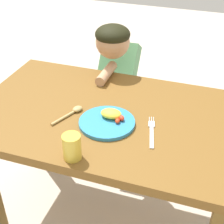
{
  "coord_description": "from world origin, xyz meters",
  "views": [
    {
      "loc": [
        0.42,
        -1.22,
        1.59
      ],
      "look_at": [
        0.01,
        -0.02,
        0.73
      ],
      "focal_mm": 54.72,
      "sensor_mm": 36.0,
      "label": 1
    }
  ],
  "objects_px": {
    "plate": "(108,121)",
    "drinking_cup": "(72,147)",
    "fork": "(152,132)",
    "spoon": "(73,112)",
    "person": "(118,83)"
  },
  "relations": [
    {
      "from": "plate",
      "to": "spoon",
      "type": "distance_m",
      "value": 0.18
    },
    {
      "from": "fork",
      "to": "spoon",
      "type": "relative_size",
      "value": 1.22
    },
    {
      "from": "plate",
      "to": "drinking_cup",
      "type": "relative_size",
      "value": 2.36
    },
    {
      "from": "fork",
      "to": "person",
      "type": "distance_m",
      "value": 0.71
    },
    {
      "from": "fork",
      "to": "person",
      "type": "relative_size",
      "value": 0.22
    },
    {
      "from": "fork",
      "to": "drinking_cup",
      "type": "distance_m",
      "value": 0.36
    },
    {
      "from": "plate",
      "to": "spoon",
      "type": "height_order",
      "value": "plate"
    },
    {
      "from": "plate",
      "to": "fork",
      "type": "distance_m",
      "value": 0.2
    },
    {
      "from": "fork",
      "to": "drinking_cup",
      "type": "height_order",
      "value": "drinking_cup"
    },
    {
      "from": "spoon",
      "to": "drinking_cup",
      "type": "bearing_deg",
      "value": -133.28
    },
    {
      "from": "person",
      "to": "drinking_cup",
      "type": "bearing_deg",
      "value": 96.22
    },
    {
      "from": "fork",
      "to": "person",
      "type": "bearing_deg",
      "value": 16.22
    },
    {
      "from": "drinking_cup",
      "to": "person",
      "type": "xyz_separation_m",
      "value": [
        -0.09,
        0.85,
        -0.19
      ]
    },
    {
      "from": "plate",
      "to": "spoon",
      "type": "bearing_deg",
      "value": 173.57
    },
    {
      "from": "spoon",
      "to": "person",
      "type": "relative_size",
      "value": 0.18
    }
  ]
}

